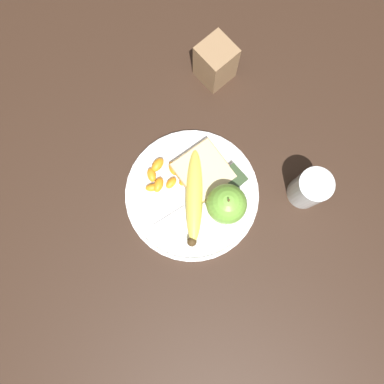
% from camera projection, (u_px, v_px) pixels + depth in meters
% --- Properties ---
extents(ground_plane, '(3.00, 3.00, 0.00)m').
position_uv_depth(ground_plane, '(192.00, 195.00, 0.75)').
color(ground_plane, '#332116').
extents(plate, '(0.27, 0.27, 0.01)m').
position_uv_depth(plate, '(192.00, 194.00, 0.75)').
color(plate, white).
rests_on(plate, ground_plane).
extents(juice_glass, '(0.07, 0.07, 0.09)m').
position_uv_depth(juice_glass, '(309.00, 189.00, 0.71)').
color(juice_glass, silver).
rests_on(juice_glass, ground_plane).
extents(apple, '(0.08, 0.08, 0.09)m').
position_uv_depth(apple, '(227.00, 204.00, 0.70)').
color(apple, '#72B23D').
rests_on(apple, plate).
extents(banana, '(0.16, 0.15, 0.03)m').
position_uv_depth(banana, '(193.00, 197.00, 0.72)').
color(banana, '#E0CC4C').
rests_on(banana, plate).
extents(bread_slice, '(0.11, 0.10, 0.02)m').
position_uv_depth(bread_slice, '(203.00, 172.00, 0.74)').
color(bread_slice, '#AB8751').
rests_on(bread_slice, plate).
extents(fork, '(0.04, 0.16, 0.00)m').
position_uv_depth(fork, '(197.00, 201.00, 0.74)').
color(fork, silver).
rests_on(fork, plate).
extents(jam_packet, '(0.04, 0.04, 0.02)m').
position_uv_depth(jam_packet, '(234.00, 178.00, 0.74)').
color(jam_packet, silver).
rests_on(jam_packet, plate).
extents(orange_segment_0, '(0.03, 0.04, 0.02)m').
position_uv_depth(orange_segment_0, '(158.00, 185.00, 0.74)').
color(orange_segment_0, orange).
rests_on(orange_segment_0, plate).
extents(orange_segment_1, '(0.02, 0.03, 0.01)m').
position_uv_depth(orange_segment_1, '(171.00, 183.00, 0.74)').
color(orange_segment_1, orange).
rests_on(orange_segment_1, plate).
extents(orange_segment_2, '(0.03, 0.04, 0.02)m').
position_uv_depth(orange_segment_2, '(158.00, 165.00, 0.74)').
color(orange_segment_2, orange).
rests_on(orange_segment_2, plate).
extents(orange_segment_3, '(0.03, 0.03, 0.02)m').
position_uv_depth(orange_segment_3, '(152.00, 175.00, 0.74)').
color(orange_segment_3, orange).
rests_on(orange_segment_3, plate).
extents(orange_segment_4, '(0.03, 0.03, 0.02)m').
position_uv_depth(orange_segment_4, '(173.00, 168.00, 0.74)').
color(orange_segment_4, orange).
rests_on(orange_segment_4, plate).
extents(orange_segment_5, '(0.02, 0.03, 0.01)m').
position_uv_depth(orange_segment_5, '(185.00, 181.00, 0.74)').
color(orange_segment_5, orange).
rests_on(orange_segment_5, plate).
extents(orange_segment_6, '(0.03, 0.03, 0.01)m').
position_uv_depth(orange_segment_6, '(152.00, 188.00, 0.74)').
color(orange_segment_6, orange).
rests_on(orange_segment_6, plate).
extents(condiment_caddy, '(0.07, 0.07, 0.10)m').
position_uv_depth(condiment_caddy, '(216.00, 63.00, 0.75)').
color(condiment_caddy, '#93704C').
rests_on(condiment_caddy, ground_plane).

